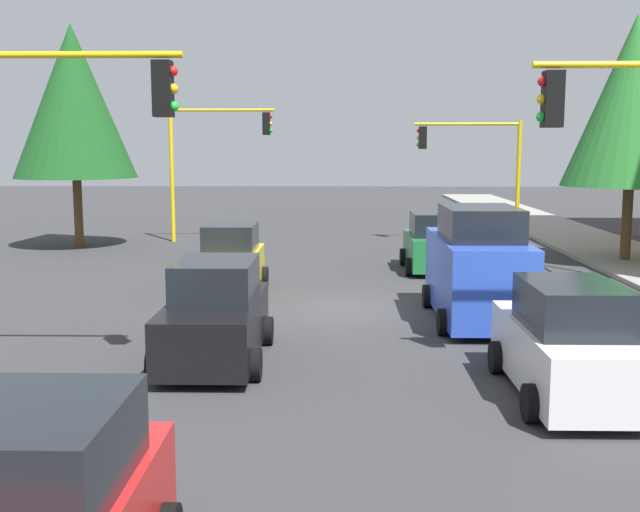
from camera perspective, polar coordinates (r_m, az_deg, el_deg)
The scene contains 11 objects.
ground_plane at distance 20.02m, azimuth 2.19°, elevation -3.94°, with size 120.00×120.00×0.00m, color #353538.
traffic_signal_far_right at distance 34.00m, azimuth -7.97°, elevation 7.98°, with size 0.36×4.59×5.84m.
traffic_signal_near_right at distance 14.60m, azimuth -20.61°, elevation 7.50°, with size 0.36×4.59×5.90m.
traffic_signal_far_left at distance 34.10m, azimuth 11.39°, elevation 7.24°, with size 0.36×4.59×5.25m.
tree_roadside_mid at distance 29.49m, azimuth 22.14°, elevation 10.55°, with size 4.75×4.75×8.71m.
tree_opposite_side at distance 33.36m, azimuth -17.75°, elevation 10.80°, with size 4.93×4.93×9.04m.
delivery_van_blue at distance 18.86m, azimuth 11.53°, elevation -0.89°, with size 4.80×2.22×2.77m.
car_black at distance 15.29m, azimuth -7.73°, elevation -4.38°, with size 4.13×2.04×1.98m.
car_green at distance 26.22m, azimuth 8.45°, elevation 0.85°, with size 3.64×2.10×1.98m.
car_white at distance 13.64m, azimuth 17.80°, elevation -6.25°, with size 4.15×1.99×1.98m.
car_yellow at distance 22.16m, azimuth -6.63°, elevation -0.46°, with size 3.64×1.94×1.98m.
Camera 1 is at (19.57, -0.36, 4.21)m, focal length 43.35 mm.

